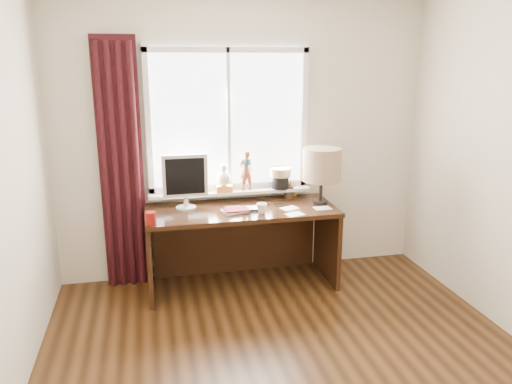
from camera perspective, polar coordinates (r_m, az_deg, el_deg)
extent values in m
cube|color=beige|center=(4.73, -1.39, 5.88)|extent=(3.50, 0.00, 2.60)
imported|color=silver|center=(4.43, -1.52, -1.92)|extent=(0.32, 0.23, 0.02)
imported|color=white|center=(4.33, 0.66, -1.84)|extent=(0.13, 0.13, 0.09)
cylinder|color=maroon|center=(4.12, -11.93, -2.98)|extent=(0.08, 0.08, 0.11)
cube|color=white|center=(4.66, -3.20, 8.20)|extent=(1.40, 0.02, 1.30)
cube|color=silver|center=(4.75, -3.04, 0.66)|extent=(1.50, 0.05, 0.05)
cube|color=silver|center=(4.60, -3.26, 15.92)|extent=(1.50, 0.05, 0.05)
cube|color=silver|center=(4.57, -12.23, 7.76)|extent=(0.05, 0.05, 1.40)
cube|color=silver|center=(4.80, 5.51, 8.37)|extent=(0.05, 0.05, 1.40)
cube|color=silver|center=(4.63, -3.15, 8.17)|extent=(0.03, 0.05, 1.30)
cube|color=silver|center=(4.71, -2.93, 0.05)|extent=(1.52, 0.18, 0.03)
cylinder|color=#410508|center=(4.60, -8.69, 1.35)|extent=(0.14, 0.14, 0.26)
cube|color=gold|center=(4.66, -3.69, 0.44)|extent=(0.15, 0.12, 0.06)
sphere|color=beige|center=(4.64, -3.71, 1.57)|extent=(0.13, 0.13, 0.13)
sphere|color=beige|center=(4.62, -3.74, 2.78)|extent=(0.07, 0.07, 0.07)
imported|color=brown|center=(4.68, -1.09, 2.50)|extent=(0.15, 0.12, 0.38)
cylinder|color=#1E4C51|center=(4.65, -1.07, 3.47)|extent=(0.10, 0.10, 0.05)
cylinder|color=black|center=(4.76, 2.82, 1.12)|extent=(0.16, 0.16, 0.12)
cylinder|color=#8C6B4C|center=(4.73, 2.83, 2.30)|extent=(0.20, 0.20, 0.08)
cube|color=black|center=(4.60, -15.14, 2.87)|extent=(0.38, 0.05, 2.25)
cylinder|color=black|center=(4.58, -16.88, 2.37)|extent=(0.06, 0.06, 2.20)
cylinder|color=black|center=(4.57, -15.76, 2.44)|extent=(0.06, 0.06, 2.20)
cylinder|color=black|center=(4.57, -14.63, 2.51)|extent=(0.06, 0.06, 2.20)
cylinder|color=black|center=(4.57, -13.50, 2.57)|extent=(0.06, 0.06, 2.20)
cube|color=black|center=(4.49, -1.68, -2.13)|extent=(1.70, 0.70, 0.04)
cube|color=black|center=(4.54, -12.06, -7.28)|extent=(0.04, 0.64, 0.71)
cube|color=black|center=(4.82, 8.13, -5.72)|extent=(0.04, 0.64, 0.71)
cube|color=black|center=(4.92, -2.39, -5.16)|extent=(1.60, 0.03, 0.71)
cylinder|color=beige|center=(4.52, -7.98, -1.76)|extent=(0.18, 0.18, 0.01)
cylinder|color=beige|center=(4.51, -8.01, -1.06)|extent=(0.04, 0.04, 0.10)
cube|color=beige|center=(4.45, -8.12, 1.85)|extent=(0.40, 0.04, 0.38)
cube|color=black|center=(4.42, -8.10, 1.78)|extent=(0.34, 0.01, 0.32)
cube|color=beige|center=(4.38, -2.43, -2.17)|extent=(0.25, 0.20, 0.02)
cube|color=maroon|center=(4.37, -2.28, -2.00)|extent=(0.22, 0.16, 0.01)
cylinder|color=black|center=(4.80, 3.78, 0.00)|extent=(0.09, 0.09, 0.12)
cylinder|color=black|center=(4.79, 3.59, 0.60)|extent=(0.01, 0.01, 0.22)
cylinder|color=black|center=(4.79, 3.95, 0.39)|extent=(0.01, 0.01, 0.19)
cylinder|color=black|center=(4.80, 3.75, 0.79)|extent=(0.01, 0.01, 0.25)
cylinder|color=black|center=(4.81, 3.95, 0.34)|extent=(0.01, 0.01, 0.17)
cube|color=gold|center=(4.86, 4.08, 0.26)|extent=(0.10, 0.02, 0.13)
cube|color=#996633|center=(4.85, 4.12, 0.22)|extent=(0.08, 0.01, 0.10)
cylinder|color=black|center=(4.66, 7.37, -1.15)|extent=(0.14, 0.14, 0.03)
cylinder|color=black|center=(4.62, 7.42, 0.34)|extent=(0.03, 0.03, 0.22)
cylinder|color=tan|center=(4.57, 7.52, 3.13)|extent=(0.35, 0.35, 0.30)
cube|color=white|center=(4.49, 3.82, -1.85)|extent=(0.18, 0.15, 0.00)
cube|color=white|center=(4.52, 7.60, -1.83)|extent=(0.15, 0.12, 0.00)
cube|color=white|center=(4.32, 4.47, -2.56)|extent=(0.18, 0.15, 0.00)
torus|color=black|center=(4.40, -0.47, -2.15)|extent=(0.16, 0.16, 0.01)
torus|color=black|center=(4.62, 0.97, -1.29)|extent=(0.15, 0.15, 0.01)
torus|color=black|center=(4.57, 2.67, -1.50)|extent=(0.12, 0.12, 0.01)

